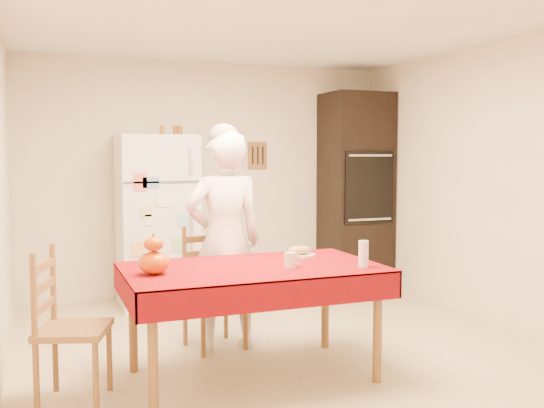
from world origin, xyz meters
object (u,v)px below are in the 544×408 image
seated_woman (225,241)px  dining_table (252,276)px  pumpkin_lower (154,263)px  wine_glass (363,254)px  coffee_mug (290,260)px  bread_plate (300,256)px  oven_cabinet (356,190)px  chair_left (63,321)px  chair_far (211,282)px  refrigerator (157,220)px

seated_woman → dining_table: bearing=90.0°
pumpkin_lower → wine_glass: (1.35, -0.25, 0.02)m
wine_glass → coffee_mug: bearing=161.7°
coffee_mug → bread_plate: coffee_mug is taller
oven_cabinet → chair_left: (-3.27, -2.29, -0.59)m
oven_cabinet → bread_plate: oven_cabinet is taller
wine_glass → oven_cabinet: bearing=62.1°
chair_far → pumpkin_lower: 1.05m
dining_table → refrigerator: bearing=95.7°
refrigerator → pumpkin_lower: 2.33m
oven_cabinet → wine_glass: (-1.37, -2.59, -0.25)m
dining_table → pumpkin_lower: bearing=-176.5°
coffee_mug → pumpkin_lower: bearing=173.5°
oven_cabinet → pumpkin_lower: oven_cabinet is taller
chair_left → pumpkin_lower: (0.55, -0.05, 0.33)m
chair_far → wine_glass: chair_far is taller
dining_table → seated_woman: (0.00, 0.64, 0.15)m
chair_left → seated_woman: bearing=-44.1°
chair_left → chair_far: bearing=-38.1°
chair_far → chair_left: same height
wine_glass → bread_plate: 0.57m
oven_cabinet → bread_plate: 2.64m
chair_far → bread_plate: 0.80m
oven_cabinet → pumpkin_lower: bearing=-139.3°
chair_left → wine_glass: size_ratio=5.40×
chair_far → chair_left: size_ratio=1.00×
coffee_mug → wine_glass: wine_glass is taller
dining_table → seated_woman: 0.66m
oven_cabinet → wine_glass: size_ratio=12.50×
wine_glass → dining_table: bearing=156.7°
wine_glass → bread_plate: (-0.23, 0.52, -0.08)m
chair_far → bread_plate: (0.52, -0.54, 0.26)m
refrigerator → coffee_mug: 2.43m
chair_far → chair_left: 1.36m
wine_glass → bread_plate: wine_glass is taller
coffee_mug → pumpkin_lower: 0.89m
refrigerator → coffee_mug: bearing=-79.4°
oven_cabinet → chair_far: size_ratio=2.32×
refrigerator → wine_glass: (0.91, -2.54, -0.00)m
bread_plate → oven_cabinet: bearing=52.2°
seated_woman → chair_left: bearing=27.7°
bread_plate → seated_woman: bearing=136.8°
chair_far → bread_plate: chair_far is taller
refrigerator → chair_left: size_ratio=1.79×
refrigerator → oven_cabinet: bearing=1.2°
dining_table → coffee_mug: bearing=-32.6°
refrigerator → coffee_mug: size_ratio=17.00×
oven_cabinet → chair_far: oven_cabinet is taller
chair_left → seated_woman: seated_woman is taller
coffee_mug → chair_far: bearing=108.0°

